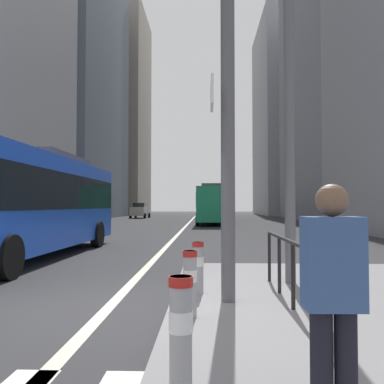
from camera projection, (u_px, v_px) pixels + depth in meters
The scene contains 17 objects.
ground_plane at pixel (182, 230), 26.33m from camera, with size 160.00×160.00×0.00m, color #303033.
lane_centre_line at pixel (188, 223), 36.32m from camera, with size 0.20×80.00×0.01m, color beige.
office_tower_left_mid at pixel (72, 76), 52.71m from camera, with size 10.57×22.91×37.26m, color slate.
office_tower_left_far at pixel (114, 113), 77.13m from camera, with size 12.04×16.64×38.70m, color gray.
office_tower_right_far at pixel (293, 119), 70.77m from camera, with size 11.91×19.89×33.76m, color #9E9EA3.
city_bus_blue_oncoming at pixel (28, 199), 12.34m from camera, with size 2.81×10.84×3.40m.
city_bus_red_receding at pixel (212, 203), 35.23m from camera, with size 2.81×10.77×3.40m.
city_bus_red_distant at pixel (219, 204), 58.53m from camera, with size 2.73×11.66×3.40m.
car_oncoming_mid at pixel (140, 210), 51.42m from camera, with size 2.21×4.34×1.94m.
car_receding_near at pixel (224, 211), 47.90m from camera, with size 2.09×4.55×1.94m.
traffic_signal_gantry at pixel (74, 47), 6.40m from camera, with size 7.18×0.65×6.00m.
street_lamp_post at pixel (289, 19), 7.82m from camera, with size 5.50×0.32×8.00m.
bollard_left at pixel (181, 329), 3.15m from camera, with size 0.20×0.20×0.93m.
bollard_right at pixel (190, 280), 5.35m from camera, with size 0.20×0.20×0.88m.
bollard_back at pixel (198, 265), 6.78m from camera, with size 0.20×0.20×0.87m.
pedestrian_railing at pixel (286, 256), 6.26m from camera, with size 0.06×3.26×0.98m.
pedestrian_waiting at pixel (333, 294), 2.66m from camera, with size 0.38×0.25×1.63m.
Camera 1 is at (1.55, -6.36, 1.64)m, focal length 37.48 mm.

